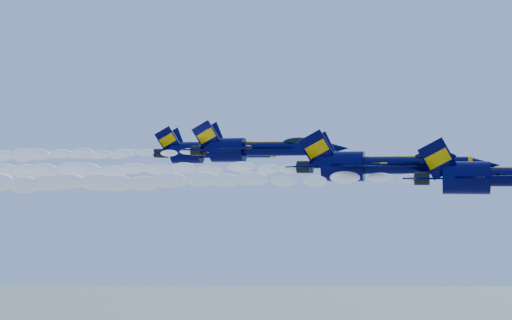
% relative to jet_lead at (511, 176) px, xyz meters
% --- Properties ---
extents(jet_lead, '(18.98, 15.57, 7.05)m').
position_rel_jet_lead_xyz_m(jet_lead, '(0.00, 0.00, 0.00)').
color(jet_lead, '#000030').
extents(smoke_trail_jet_lead, '(56.77, 2.42, 2.18)m').
position_rel_jet_lead_xyz_m(smoke_trail_jet_lead, '(-36.50, 0.00, -0.48)').
color(smoke_trail_jet_lead, white).
extents(jet_second, '(19.42, 15.93, 7.22)m').
position_rel_jet_lead_xyz_m(jet_second, '(-11.52, 4.85, 1.16)').
color(jet_second, '#000030').
extents(smoke_trail_jet_second, '(56.77, 2.48, 2.23)m').
position_rel_jet_lead_xyz_m(smoke_trail_jet_second, '(-48.21, 4.85, 0.67)').
color(smoke_trail_jet_second, white).
extents(jet_third, '(18.30, 15.01, 6.80)m').
position_rel_jet_lead_xyz_m(jet_third, '(-26.30, 12.97, 3.24)').
color(jet_third, '#000030').
extents(jet_fourth, '(18.63, 15.28, 6.92)m').
position_rel_jet_lead_xyz_m(jet_fourth, '(-34.91, 22.58, 3.36)').
color(jet_fourth, '#000030').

